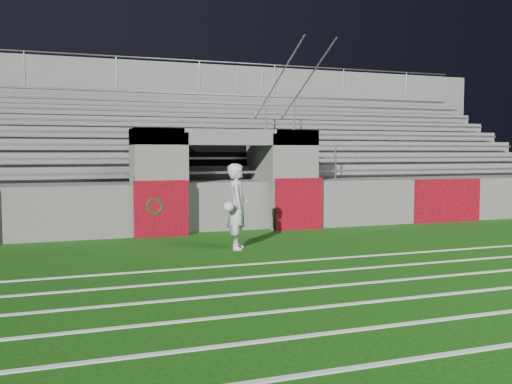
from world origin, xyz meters
name	(u,v)px	position (x,y,z in m)	size (l,w,h in m)	color
ground	(277,252)	(0.00, 0.00, 0.00)	(90.00, 90.00, 0.00)	#12440B
field_markings	(433,320)	(0.00, -5.00, 0.01)	(28.00, 8.09, 0.01)	white
stadium_structure	(187,168)	(0.00, 7.97, 1.49)	(26.00, 8.48, 5.42)	#5D5B59
goalkeeper_with_ball	(237,206)	(-0.63, 0.65, 0.89)	(0.70, 0.76, 1.79)	silver
hose_coil	(154,206)	(-1.97, 2.93, 0.75)	(0.51, 0.14, 0.51)	#0E461A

